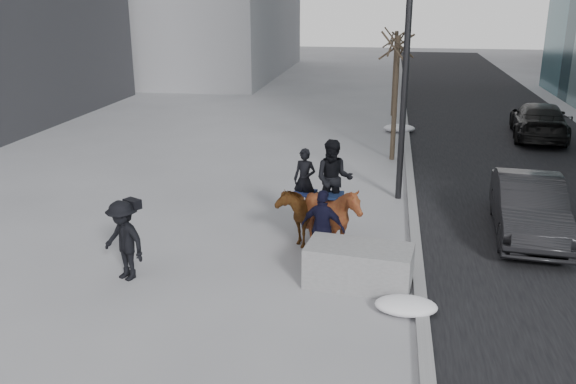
% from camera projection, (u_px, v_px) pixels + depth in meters
% --- Properties ---
extents(ground, '(120.00, 120.00, 0.00)m').
position_uv_depth(ground, '(279.00, 274.00, 13.30)').
color(ground, gray).
rests_on(ground, ground).
extents(road, '(8.00, 90.00, 0.01)m').
position_uv_depth(road, '(523.00, 166.00, 21.59)').
color(road, black).
rests_on(road, ground).
extents(curb, '(0.25, 90.00, 0.12)m').
position_uv_depth(curb, '(408.00, 160.00, 22.20)').
color(curb, gray).
rests_on(curb, ground).
extents(planter, '(2.30, 1.36, 0.87)m').
position_uv_depth(planter, '(359.00, 266.00, 12.68)').
color(planter, gray).
rests_on(planter, ground).
extents(car_near, '(1.92, 4.62, 1.49)m').
position_uv_depth(car_near, '(529.00, 207.00, 15.25)').
color(car_near, black).
rests_on(car_near, ground).
extents(car_far, '(2.72, 5.41, 1.51)m').
position_uv_depth(car_far, '(539.00, 121.00, 25.59)').
color(car_far, black).
rests_on(car_far, ground).
extents(tree_near, '(1.20, 1.20, 4.93)m').
position_uv_depth(tree_near, '(395.00, 93.00, 21.76)').
color(tree_near, '#352A1F').
rests_on(tree_near, ground).
extents(tree_far, '(1.20, 1.20, 4.58)m').
position_uv_depth(tree_far, '(395.00, 69.00, 29.90)').
color(tree_far, '#382F21').
rests_on(tree_far, ground).
extents(mounted_left, '(1.22, 1.90, 2.27)m').
position_uv_depth(mounted_left, '(304.00, 206.00, 14.99)').
color(mounted_left, '#481F0E').
rests_on(mounted_left, ground).
extents(mounted_right, '(1.47, 1.64, 2.70)m').
position_uv_depth(mounted_right, '(332.00, 209.00, 14.07)').
color(mounted_right, '#511A10').
rests_on(mounted_right, ground).
extents(feeder, '(1.10, 0.98, 1.75)m').
position_uv_depth(feeder, '(323.00, 228.00, 13.51)').
color(feeder, black).
rests_on(feeder, ground).
extents(camera_crew, '(1.31, 1.09, 1.75)m').
position_uv_depth(camera_crew, '(124.00, 240.00, 12.83)').
color(camera_crew, black).
rests_on(camera_crew, ground).
extents(lamppost, '(0.25, 0.80, 9.09)m').
position_uv_depth(lamppost, '(408.00, 26.00, 16.72)').
color(lamppost, black).
rests_on(lamppost, ground).
extents(snow_piles, '(1.38, 17.08, 0.35)m').
position_uv_depth(snow_piles, '(401.00, 167.00, 20.85)').
color(snow_piles, white).
rests_on(snow_piles, ground).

